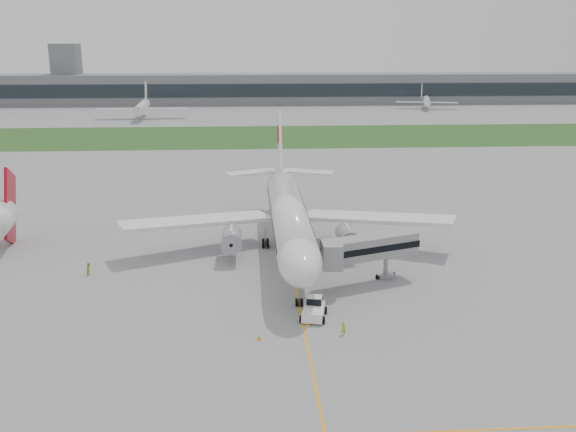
{
  "coord_description": "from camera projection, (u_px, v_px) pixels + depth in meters",
  "views": [
    {
      "loc": [
        -5.56,
        -82.63,
        29.24
      ],
      "look_at": [
        -0.21,
        2.0,
        6.02
      ],
      "focal_mm": 40.0,
      "sensor_mm": 36.0,
      "label": 1
    }
  ],
  "objects": [
    {
      "name": "control_tower",
      "position": [
        70.0,
        104.0,
        305.44
      ],
      "size": [
        12.0,
        12.0,
        56.0
      ],
      "primitive_type": null,
      "color": "slate",
      "rests_on": "ground"
    },
    {
      "name": "grass_strip",
      "position": [
        265.0,
        136.0,
        203.11
      ],
      "size": [
        600.0,
        50.0,
        0.02
      ],
      "primitive_type": "cube",
      "color": "#275520",
      "rests_on": "ground"
    },
    {
      "name": "ground_crew_near",
      "position": [
        343.0,
        328.0,
        65.77
      ],
      "size": [
        0.67,
        0.59,
        1.55
      ],
      "primitive_type": "imported",
      "rotation": [
        0.0,
        0.0,
        3.62
      ],
      "color": "#B5D122",
      "rests_on": "ground"
    },
    {
      "name": "jet_bridge",
      "position": [
        365.0,
        249.0,
        78.61
      ],
      "size": [
        12.94,
        8.05,
        6.21
      ],
      "rotation": [
        0.0,
        0.0,
        0.36
      ],
      "color": "gray",
      "rests_on": "ground"
    },
    {
      "name": "ground_crew_far",
      "position": [
        89.0,
        269.0,
        82.73
      ],
      "size": [
        0.8,
        0.93,
        1.64
      ],
      "primitive_type": "imported",
      "rotation": [
        0.0,
        0.0,
        1.31
      ],
      "color": "#8ED122",
      "rests_on": "ground"
    },
    {
      "name": "terminal_building",
      "position": [
        258.0,
        89.0,
        307.02
      ],
      "size": [
        320.0,
        22.3,
        14.0
      ],
      "color": "slate",
      "rests_on": "ground"
    },
    {
      "name": "safety_cone_left",
      "position": [
        259.0,
        337.0,
        64.72
      ],
      "size": [
        0.43,
        0.43,
        0.59
      ],
      "primitive_type": "cone",
      "color": "orange",
      "rests_on": "ground"
    },
    {
      "name": "distant_aircraft_right",
      "position": [
        426.0,
        109.0,
        284.23
      ],
      "size": [
        31.61,
        29.33,
        10.2
      ],
      "primitive_type": null,
      "rotation": [
        0.0,
        0.0,
        -0.25
      ],
      "color": "white",
      "rests_on": "ground"
    },
    {
      "name": "airliner",
      "position": [
        288.0,
        213.0,
        90.8
      ],
      "size": [
        48.13,
        53.95,
        17.88
      ],
      "color": "white",
      "rests_on": "ground"
    },
    {
      "name": "apron_markings",
      "position": [
        293.0,
        275.0,
        82.79
      ],
      "size": [
        70.0,
        70.0,
        0.04
      ],
      "primitive_type": null,
      "color": "#F9A015",
      "rests_on": "ground"
    },
    {
      "name": "safety_cone_right",
      "position": [
        308.0,
        323.0,
        68.18
      ],
      "size": [
        0.37,
        0.37,
        0.51
      ],
      "primitive_type": "cone",
      "color": "orange",
      "rests_on": "ground"
    },
    {
      "name": "distant_aircraft_left",
      "position": [
        143.0,
        119.0,
        248.44
      ],
      "size": [
        36.1,
        32.3,
        13.14
      ],
      "primitive_type": null,
      "rotation": [
        0.0,
        0.0,
        0.06
      ],
      "color": "white",
      "rests_on": "ground"
    },
    {
      "name": "pushback_tug",
      "position": [
        314.0,
        309.0,
        70.07
      ],
      "size": [
        3.36,
        4.38,
        2.05
      ],
      "rotation": [
        0.0,
        0.0,
        -0.2
      ],
      "color": "white",
      "rests_on": "ground"
    },
    {
      "name": "ground",
      "position": [
        290.0,
        262.0,
        87.6
      ],
      "size": [
        600.0,
        600.0,
        0.0
      ],
      "primitive_type": "plane",
      "color": "gray",
      "rests_on": "ground"
    }
  ]
}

